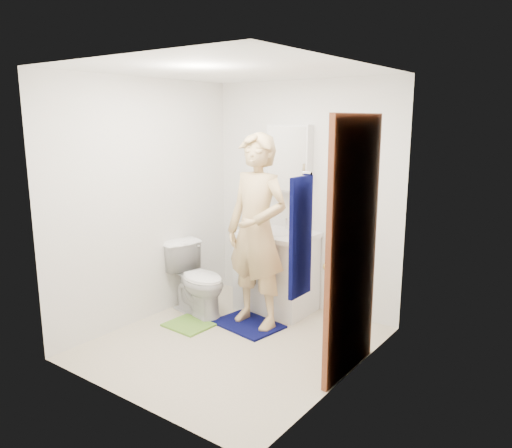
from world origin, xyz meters
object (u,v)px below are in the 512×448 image
at_px(soap_dispenser, 250,221).
at_px(man, 257,232).
at_px(medicine_cabinet, 290,158).
at_px(vanity_cabinet, 277,273).
at_px(towel, 301,237).
at_px(toilet, 197,279).
at_px(toothbrush_cup, 303,229).

xyz_separation_m(soap_dispenser, man, (0.38, -0.41, 0.01)).
bearing_deg(medicine_cabinet, vanity_cabinet, -90.00).
relative_size(vanity_cabinet, towel, 1.00).
distance_m(towel, soap_dispenser, 2.07).
xyz_separation_m(toilet, toothbrush_cup, (0.85, 0.68, 0.52)).
xyz_separation_m(towel, toothbrush_cup, (-0.92, 1.59, -0.35)).
bearing_deg(soap_dispenser, vanity_cabinet, 12.02).
distance_m(vanity_cabinet, man, 0.73).
height_order(towel, man, man).
xyz_separation_m(vanity_cabinet, soap_dispenser, (-0.30, -0.06, 0.54)).
bearing_deg(toilet, toothbrush_cup, -38.47).
bearing_deg(toothbrush_cup, soap_dispenser, -163.48).
xyz_separation_m(vanity_cabinet, toothbrush_cup, (0.26, 0.10, 0.50)).
distance_m(vanity_cabinet, toilet, 0.84).
bearing_deg(vanity_cabinet, soap_dispenser, -167.98).
xyz_separation_m(vanity_cabinet, towel, (1.18, -1.48, 0.85)).
bearing_deg(toilet, towel, -104.07).
relative_size(medicine_cabinet, soap_dispenser, 3.83).
distance_m(medicine_cabinet, man, 0.95).
xyz_separation_m(medicine_cabinet, man, (0.08, -0.70, -0.65)).
bearing_deg(toothbrush_cup, vanity_cabinet, -158.48).
xyz_separation_m(vanity_cabinet, toilet, (-0.60, -0.58, -0.03)).
relative_size(toothbrush_cup, man, 0.06).
bearing_deg(toilet, medicine_cabinet, -23.66).
height_order(medicine_cabinet, man, medicine_cabinet).
bearing_deg(toilet, soap_dispenser, -16.99).
height_order(medicine_cabinet, towel, medicine_cabinet).
height_order(toilet, toothbrush_cup, toothbrush_cup).
height_order(vanity_cabinet, man, man).
xyz_separation_m(medicine_cabinet, soap_dispenser, (-0.30, -0.29, -0.66)).
bearing_deg(soap_dispenser, towel, -43.84).
distance_m(medicine_cabinet, toilet, 1.59).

